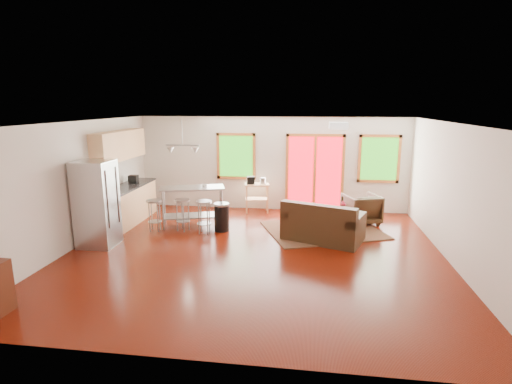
# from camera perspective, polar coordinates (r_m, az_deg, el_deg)

# --- Properties ---
(floor) EXTENTS (7.50, 7.00, 0.02)m
(floor) POSITION_cam_1_polar(r_m,az_deg,el_deg) (8.15, -0.29, -8.79)
(floor) COLOR #3D0B02
(floor) RESTS_ON ground
(ceiling) EXTENTS (7.50, 7.00, 0.02)m
(ceiling) POSITION_cam_1_polar(r_m,az_deg,el_deg) (7.60, -0.31, 9.94)
(ceiling) COLOR white
(ceiling) RESTS_ON ground
(back_wall) EXTENTS (7.50, 0.02, 2.60)m
(back_wall) POSITION_cam_1_polar(r_m,az_deg,el_deg) (11.20, 2.24, 4.05)
(back_wall) COLOR silver
(back_wall) RESTS_ON ground
(left_wall) EXTENTS (0.02, 7.00, 2.60)m
(left_wall) POSITION_cam_1_polar(r_m,az_deg,el_deg) (9.09, -24.49, 0.91)
(left_wall) COLOR silver
(left_wall) RESTS_ON ground
(right_wall) EXTENTS (0.02, 7.00, 2.60)m
(right_wall) POSITION_cam_1_polar(r_m,az_deg,el_deg) (8.15, 26.88, -0.56)
(right_wall) COLOR silver
(right_wall) RESTS_ON ground
(front_wall) EXTENTS (7.50, 0.02, 2.60)m
(front_wall) POSITION_cam_1_polar(r_m,az_deg,el_deg) (4.47, -6.76, -9.36)
(front_wall) COLOR silver
(front_wall) RESTS_ON ground
(window_left) EXTENTS (1.10, 0.05, 1.30)m
(window_left) POSITION_cam_1_polar(r_m,az_deg,el_deg) (11.26, -2.86, 5.12)
(window_left) COLOR #1E6211
(window_left) RESTS_ON back_wall
(french_doors) EXTENTS (1.60, 0.05, 2.10)m
(french_doors) POSITION_cam_1_polar(r_m,az_deg,el_deg) (11.13, 8.37, 2.83)
(french_doors) COLOR red
(french_doors) RESTS_ON back_wall
(window_right) EXTENTS (1.10, 0.05, 1.30)m
(window_right) POSITION_cam_1_polar(r_m,az_deg,el_deg) (11.22, 17.18, 4.55)
(window_right) COLOR #1E6211
(window_right) RESTS_ON back_wall
(rug) EXTENTS (3.12, 2.79, 0.03)m
(rug) POSITION_cam_1_polar(r_m,az_deg,el_deg) (9.64, 9.54, -5.39)
(rug) COLOR #435530
(rug) RESTS_ON floor
(loveseat) EXTENTS (1.89, 1.47, 0.89)m
(loveseat) POSITION_cam_1_polar(r_m,az_deg,el_deg) (8.88, 9.47, -4.69)
(loveseat) COLOR black
(loveseat) RESTS_ON floor
(coffee_table) EXTENTS (1.05, 0.86, 0.36)m
(coffee_table) POSITION_cam_1_polar(r_m,az_deg,el_deg) (9.75, 11.82, -3.45)
(coffee_table) COLOR #3D180C
(coffee_table) RESTS_ON floor
(armchair) EXTENTS (1.01, 0.98, 0.82)m
(armchair) POSITION_cam_1_polar(r_m,az_deg,el_deg) (10.33, 14.80, -2.14)
(armchair) COLOR black
(armchair) RESTS_ON floor
(ottoman) EXTENTS (0.56, 0.56, 0.36)m
(ottoman) POSITION_cam_1_polar(r_m,az_deg,el_deg) (10.19, 7.64, -3.35)
(ottoman) COLOR black
(ottoman) RESTS_ON floor
(vase) EXTENTS (0.24, 0.24, 0.34)m
(vase) POSITION_cam_1_polar(r_m,az_deg,el_deg) (9.50, 12.32, -2.58)
(vase) COLOR silver
(vase) RESTS_ON coffee_table
(book) EXTENTS (0.19, 0.03, 0.26)m
(book) POSITION_cam_1_polar(r_m,az_deg,el_deg) (9.73, 14.22, -2.28)
(book) COLOR maroon
(book) RESTS_ON coffee_table
(cabinets) EXTENTS (0.64, 2.24, 2.30)m
(cabinets) POSITION_cam_1_polar(r_m,az_deg,el_deg) (10.48, -18.14, 0.77)
(cabinets) COLOR tan
(cabinets) RESTS_ON floor
(refrigerator) EXTENTS (0.75, 0.71, 1.81)m
(refrigerator) POSITION_cam_1_polar(r_m,az_deg,el_deg) (8.97, -21.78, -1.58)
(refrigerator) COLOR #B7BABC
(refrigerator) RESTS_ON floor
(island) EXTENTS (1.65, 1.03, 0.97)m
(island) POSITION_cam_1_polar(r_m,az_deg,el_deg) (9.84, -9.06, -1.04)
(island) COLOR #B7BABC
(island) RESTS_ON floor
(cup) EXTENTS (0.14, 0.12, 0.12)m
(cup) POSITION_cam_1_polar(r_m,az_deg,el_deg) (9.75, -7.36, 0.94)
(cup) COLOR white
(cup) RESTS_ON island
(bar_stool_a) EXTENTS (0.40, 0.40, 0.75)m
(bar_stool_a) POSITION_cam_1_polar(r_m,az_deg,el_deg) (9.66, -14.34, -2.23)
(bar_stool_a) COLOR #B7BABC
(bar_stool_a) RESTS_ON floor
(bar_stool_b) EXTENTS (0.46, 0.46, 0.76)m
(bar_stool_b) POSITION_cam_1_polar(r_m,az_deg,el_deg) (9.54, -10.45, -2.17)
(bar_stool_b) COLOR #B7BABC
(bar_stool_b) RESTS_ON floor
(bar_stool_c) EXTENTS (0.38, 0.38, 0.78)m
(bar_stool_c) POSITION_cam_1_polar(r_m,az_deg,el_deg) (9.25, -7.45, -2.46)
(bar_stool_c) COLOR #B7BABC
(bar_stool_c) RESTS_ON floor
(trash_can) EXTENTS (0.47, 0.47, 0.67)m
(trash_can) POSITION_cam_1_polar(r_m,az_deg,el_deg) (9.46, -4.92, -3.56)
(trash_can) COLOR black
(trash_can) RESTS_ON floor
(kitchen_cart) EXTENTS (0.73, 0.54, 1.01)m
(kitchen_cart) POSITION_cam_1_polar(r_m,az_deg,el_deg) (10.93, 0.01, 0.60)
(kitchen_cart) COLOR tan
(kitchen_cart) RESTS_ON floor
(ceiling_flush) EXTENTS (0.35, 0.35, 0.12)m
(ceiling_flush) POSITION_cam_1_polar(r_m,az_deg,el_deg) (8.14, 11.68, 9.30)
(ceiling_flush) COLOR white
(ceiling_flush) RESTS_ON ceiling
(pendant_light) EXTENTS (0.80, 0.18, 0.79)m
(pendant_light) POSITION_cam_1_polar(r_m,az_deg,el_deg) (9.55, -10.43, 5.99)
(pendant_light) COLOR gray
(pendant_light) RESTS_ON ceiling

